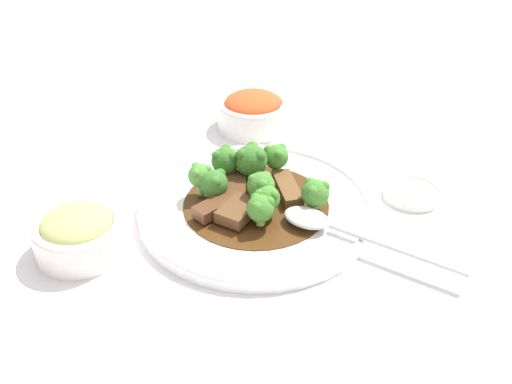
% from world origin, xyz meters
% --- Properties ---
extents(ground_plane, '(4.00, 4.00, 0.00)m').
position_xyz_m(ground_plane, '(0.00, 0.00, 0.00)').
color(ground_plane, silver).
extents(main_plate, '(0.31, 0.31, 0.02)m').
position_xyz_m(main_plate, '(0.00, 0.00, 0.01)').
color(main_plate, white).
rests_on(main_plate, ground_plane).
extents(beef_strip_0, '(0.07, 0.07, 0.01)m').
position_xyz_m(beef_strip_0, '(-0.04, 0.00, 0.03)').
color(beef_strip_0, '#56331E').
rests_on(beef_strip_0, main_plate).
extents(beef_strip_1, '(0.07, 0.07, 0.01)m').
position_xyz_m(beef_strip_1, '(0.02, 0.04, 0.02)').
color(beef_strip_1, brown).
rests_on(beef_strip_1, main_plate).
extents(beef_strip_2, '(0.03, 0.05, 0.02)m').
position_xyz_m(beef_strip_2, '(-0.03, -0.05, 0.03)').
color(beef_strip_2, '#56331E').
rests_on(beef_strip_2, main_plate).
extents(beef_strip_3, '(0.04, 0.06, 0.02)m').
position_xyz_m(beef_strip_3, '(0.00, -0.04, 0.03)').
color(beef_strip_3, brown).
rests_on(beef_strip_3, main_plate).
extents(broccoli_floret_0, '(0.04, 0.04, 0.05)m').
position_xyz_m(broccoli_floret_0, '(-0.04, 0.04, 0.05)').
color(broccoli_floret_0, '#7FA84C').
rests_on(broccoli_floret_0, main_plate).
extents(broccoli_floret_1, '(0.03, 0.03, 0.04)m').
position_xyz_m(broccoli_floret_1, '(0.03, -0.04, 0.04)').
color(broccoli_floret_1, '#8EB756').
rests_on(broccoli_floret_1, main_plate).
extents(broccoli_floret_2, '(0.03, 0.03, 0.04)m').
position_xyz_m(broccoli_floret_2, '(-0.02, 0.07, 0.05)').
color(broccoli_floret_2, '#7FA84C').
rests_on(broccoli_floret_2, main_plate).
extents(broccoli_floret_3, '(0.03, 0.03, 0.04)m').
position_xyz_m(broccoli_floret_3, '(0.03, -0.01, 0.04)').
color(broccoli_floret_3, '#7FA84C').
rests_on(broccoli_floret_3, main_plate).
extents(broccoli_floret_4, '(0.03, 0.03, 0.04)m').
position_xyz_m(broccoli_floret_4, '(-0.07, -0.03, 0.05)').
color(broccoli_floret_4, '#8EB756').
rests_on(broccoli_floret_4, main_plate).
extents(broccoli_floret_5, '(0.04, 0.04, 0.04)m').
position_xyz_m(broccoli_floret_5, '(-0.05, -0.02, 0.04)').
color(broccoli_floret_5, '#8EB756').
rests_on(broccoli_floret_5, main_plate).
extents(broccoli_floret_6, '(0.04, 0.04, 0.05)m').
position_xyz_m(broccoli_floret_6, '(-0.07, 0.02, 0.05)').
color(broccoli_floret_6, '#7FA84C').
rests_on(broccoli_floret_6, main_plate).
extents(broccoli_floret_7, '(0.04, 0.04, 0.04)m').
position_xyz_m(broccoli_floret_7, '(0.07, 0.03, 0.04)').
color(broccoli_floret_7, '#7FA84C').
rests_on(broccoli_floret_7, main_plate).
extents(broccoli_floret_8, '(0.04, 0.04, 0.05)m').
position_xyz_m(broccoli_floret_8, '(0.01, -0.00, 0.05)').
color(broccoli_floret_8, '#7FA84C').
rests_on(broccoli_floret_8, main_plate).
extents(serving_spoon, '(0.23, 0.04, 0.01)m').
position_xyz_m(serving_spoon, '(0.10, 0.01, 0.03)').
color(serving_spoon, silver).
rests_on(serving_spoon, main_plate).
extents(side_bowl_kimchi, '(0.12, 0.12, 0.06)m').
position_xyz_m(side_bowl_kimchi, '(-0.15, 0.19, 0.03)').
color(side_bowl_kimchi, white).
rests_on(side_bowl_kimchi, ground_plane).
extents(side_bowl_appetizer, '(0.11, 0.11, 0.06)m').
position_xyz_m(side_bowl_appetizer, '(-0.13, -0.19, 0.03)').
color(side_bowl_appetizer, white).
rests_on(side_bowl_appetizer, ground_plane).
extents(sauce_dish, '(0.08, 0.08, 0.01)m').
position_xyz_m(sauce_dish, '(0.15, 0.16, 0.01)').
color(sauce_dish, white).
rests_on(sauce_dish, ground_plane).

